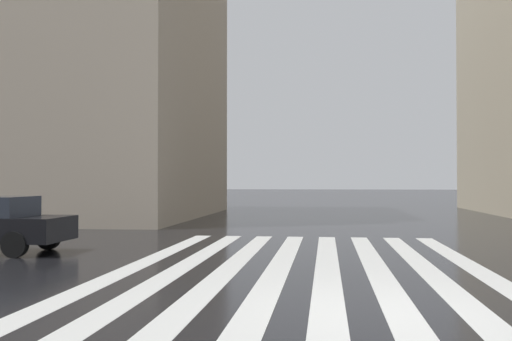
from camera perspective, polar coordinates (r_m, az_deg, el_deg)
The scene contains 2 objects.
ground_plane at distance 8.30m, azimuth 12.43°, elevation -13.56°, with size 220.00×220.00×0.00m, color black.
zebra_crossing at distance 12.21m, azimuth 4.67°, elevation -9.49°, with size 13.00×7.50×0.01m.
Camera 1 is at (-8.06, 0.77, 1.81)m, focal length 40.53 mm.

